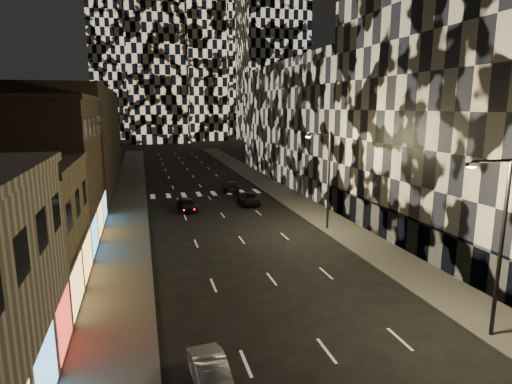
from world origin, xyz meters
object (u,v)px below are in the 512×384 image
streetlight_far (327,174)px  car_silver_parked (211,375)px  streetlight_near (498,236)px  car_dark_rightlane (249,199)px  car_dark_midlane (187,205)px  car_dark_oncoming (231,186)px

streetlight_far → car_silver_parked: streetlight_far is taller
streetlight_near → car_silver_parked: (-14.15, -0.36, -4.71)m
streetlight_near → streetlight_far: size_ratio=1.00×
streetlight_far → car_dark_rightlane: bearing=109.4°
streetlight_far → car_dark_rightlane: 13.94m
streetlight_far → car_dark_midlane: size_ratio=2.08×
streetlight_far → car_dark_midlane: (-11.85, 10.88, -4.61)m
car_silver_parked → car_dark_midlane: 31.32m
car_dark_oncoming → streetlight_near: bearing=103.4°
streetlight_far → car_silver_parked: 25.24m
car_dark_midlane → car_dark_rightlane: (7.50, 1.51, -0.06)m
car_dark_rightlane → streetlight_far: bearing=-65.5°
streetlight_near → car_silver_parked: streetlight_near is taller
car_silver_parked → streetlight_near: bearing=-2.7°
streetlight_near → car_silver_parked: bearing=-178.6°
car_dark_oncoming → car_dark_rightlane: (0.50, -8.29, -0.04)m
car_dark_oncoming → streetlight_far: bearing=109.8°
car_dark_oncoming → car_dark_rightlane: car_dark_oncoming is taller
streetlight_far → car_dark_oncoming: 21.74m
streetlight_far → car_dark_oncoming: bearing=103.2°
car_silver_parked → car_dark_rightlane: size_ratio=0.80×
car_dark_midlane → car_dark_oncoming: car_dark_midlane is taller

